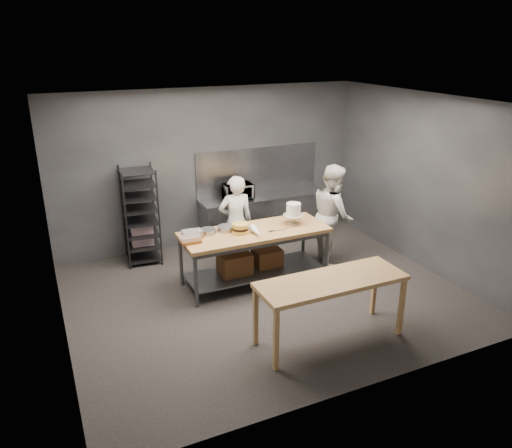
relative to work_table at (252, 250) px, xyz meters
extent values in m
plane|color=black|center=(0.01, -0.50, -0.57)|extent=(6.00, 6.00, 0.00)
cube|color=#4C4F54|center=(0.01, 2.00, 0.93)|extent=(6.00, 0.04, 3.00)
cube|color=olive|center=(0.03, -0.03, 0.32)|extent=(2.40, 0.90, 0.06)
cube|color=#47494C|center=(0.03, -0.03, -0.37)|extent=(2.25, 0.75, 0.03)
cylinder|color=#47494C|center=(-1.11, -0.42, -0.14)|extent=(0.06, 0.06, 0.86)
cylinder|color=#47494C|center=(-1.11, 0.36, -0.14)|extent=(0.06, 0.06, 0.86)
cylinder|color=#47494C|center=(1.17, -0.42, -0.14)|extent=(0.06, 0.06, 0.86)
cylinder|color=#47494C|center=(1.17, 0.36, -0.14)|extent=(0.06, 0.06, 0.86)
cube|color=brown|center=(-0.31, 0.02, -0.18)|extent=(0.50, 0.40, 0.35)
cube|color=brown|center=(0.30, 0.07, -0.21)|extent=(0.45, 0.38, 0.30)
cube|color=#9F6E42|center=(0.25, -1.97, 0.30)|extent=(2.00, 0.70, 0.06)
cube|color=#9F6E42|center=(-0.70, -2.27, -0.15)|extent=(0.06, 0.06, 0.84)
cube|color=#9F6E42|center=(-0.70, -1.67, -0.15)|extent=(0.06, 0.06, 0.84)
cube|color=#9F6E42|center=(1.20, -2.27, -0.15)|extent=(0.06, 0.06, 0.84)
cube|color=#9F6E42|center=(1.20, -1.67, -0.15)|extent=(0.06, 0.06, 0.84)
cube|color=slate|center=(1.01, 1.68, 0.31)|extent=(2.60, 0.60, 0.04)
cube|color=slate|center=(1.01, 1.68, -0.14)|extent=(2.56, 0.56, 0.86)
cube|color=slate|center=(1.01, 1.98, 0.78)|extent=(2.60, 0.02, 0.90)
cube|color=black|center=(-1.46, 1.60, 0.30)|extent=(0.65, 0.70, 1.75)
cube|color=white|center=(-1.46, 1.60, -0.03)|extent=(0.40, 0.27, 0.45)
imported|color=silver|center=(0.01, 0.72, 0.25)|extent=(0.64, 0.46, 1.65)
imported|color=silver|center=(1.63, 0.15, 0.33)|extent=(0.92, 1.04, 1.80)
imported|color=black|center=(0.46, 1.68, 0.48)|extent=(0.54, 0.37, 0.30)
cylinder|color=#B8AE93|center=(0.74, -0.01, 0.36)|extent=(0.20, 0.20, 0.02)
cylinder|color=#B8AE93|center=(0.74, -0.01, 0.43)|extent=(0.06, 0.06, 0.12)
cylinder|color=#B8AE93|center=(0.74, -0.01, 0.50)|extent=(0.34, 0.34, 0.02)
cylinder|color=white|center=(0.74, -0.01, 0.61)|extent=(0.24, 0.24, 0.20)
cylinder|color=gold|center=(-0.22, -0.03, 0.38)|extent=(0.26, 0.26, 0.06)
cylinder|color=black|center=(-0.22, -0.03, 0.43)|extent=(0.26, 0.26, 0.04)
cylinder|color=gold|center=(-0.22, -0.03, 0.48)|extent=(0.26, 0.26, 0.06)
cylinder|color=gray|center=(-0.69, 0.17, 0.39)|extent=(0.24, 0.24, 0.07)
cylinder|color=gray|center=(-0.39, 0.17, 0.39)|extent=(0.27, 0.27, 0.07)
cylinder|color=gray|center=(-0.98, 0.19, 0.39)|extent=(0.27, 0.27, 0.07)
cone|color=white|center=(-0.03, -0.23, 0.41)|extent=(0.14, 0.39, 0.12)
cube|color=slate|center=(0.44, -0.18, 0.35)|extent=(0.28, 0.02, 0.00)
cube|color=black|center=(0.26, -0.18, 0.36)|extent=(0.09, 0.02, 0.02)
cube|color=#945D1D|center=(-1.06, -0.09, 0.37)|extent=(0.30, 0.20, 0.05)
cube|color=silver|center=(-1.06, -0.09, 0.43)|extent=(0.31, 0.21, 0.06)
cube|color=#945D1D|center=(-0.97, 0.11, 0.37)|extent=(0.30, 0.20, 0.05)
cube|color=silver|center=(-0.97, 0.11, 0.43)|extent=(0.31, 0.21, 0.06)
camera|label=1|loc=(-3.05, -6.83, 3.28)|focal=35.00mm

